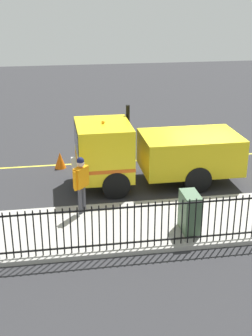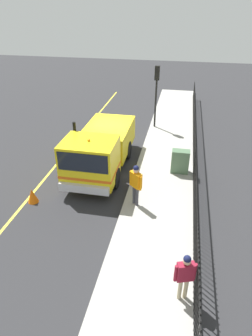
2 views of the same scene
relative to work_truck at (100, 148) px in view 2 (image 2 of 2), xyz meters
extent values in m
plane|color=#2B2B2D|center=(0.00, 2.35, -1.29)|extent=(58.15, 58.15, 0.00)
cube|color=#A3A099|center=(3.22, 2.35, -1.23)|extent=(3.06, 26.43, 0.13)
cube|color=yellow|center=(-2.47, 2.35, -1.29)|extent=(0.12, 23.79, 0.01)
cube|color=yellow|center=(0.00, -1.48, 0.12)|extent=(2.30, 1.87, 1.87)
cube|color=black|center=(0.00, -1.48, 0.54)|extent=(2.11, 1.91, 0.82)
cube|color=gold|center=(0.00, 1.67, -0.15)|extent=(2.30, 3.51, 1.32)
cube|color=silver|center=(0.01, -2.50, -0.66)|extent=(2.18, 0.20, 0.36)
cube|color=#DB5914|center=(0.00, -1.48, -0.29)|extent=(2.32, 1.89, 0.12)
cylinder|color=black|center=(1.03, -1.20, -0.81)|extent=(0.30, 0.96, 0.96)
cylinder|color=black|center=(-1.02, -1.20, -0.81)|extent=(0.30, 0.96, 0.96)
cylinder|color=black|center=(1.03, 1.68, -0.81)|extent=(0.30, 0.96, 0.96)
cylinder|color=black|center=(-1.03, 1.67, -0.81)|extent=(0.30, 0.96, 0.96)
sphere|color=orange|center=(0.00, -1.48, 1.11)|extent=(0.12, 0.12, 0.12)
cylinder|color=black|center=(-0.99, -0.45, 0.31)|extent=(0.14, 0.14, 2.25)
cube|color=orange|center=(2.18, -2.44, 0.02)|extent=(0.54, 0.51, 0.64)
sphere|color=beige|center=(2.18, -2.44, 0.47)|extent=(0.24, 0.24, 0.24)
sphere|color=#14193F|center=(2.18, -2.44, 0.55)|extent=(0.23, 0.23, 0.23)
cylinder|color=#3F3F47|center=(2.25, -2.50, -0.73)|extent=(0.13, 0.13, 0.87)
cylinder|color=#3F3F47|center=(2.11, -2.38, -0.73)|extent=(0.13, 0.13, 0.87)
cylinder|color=orange|center=(2.40, -2.62, -0.01)|extent=(0.09, 0.09, 0.61)
cylinder|color=orange|center=(1.97, -2.25, -0.01)|extent=(0.09, 0.09, 0.61)
cube|color=maroon|center=(4.21, -6.47, -0.09)|extent=(0.51, 0.35, 0.58)
sphere|color=tan|center=(4.21, -6.47, 0.31)|extent=(0.22, 0.22, 0.22)
sphere|color=#14193F|center=(4.21, -6.47, 0.38)|extent=(0.21, 0.21, 0.21)
cylinder|color=tan|center=(4.29, -6.45, -0.77)|extent=(0.12, 0.12, 0.78)
cylinder|color=tan|center=(4.13, -6.50, -0.77)|extent=(0.12, 0.12, 0.78)
cylinder|color=maroon|center=(4.46, -6.39, -0.12)|extent=(0.09, 0.09, 0.55)
cylinder|color=maroon|center=(3.96, -6.56, -0.12)|extent=(0.09, 0.09, 0.55)
cylinder|color=black|center=(4.55, -7.76, -0.50)|extent=(0.04, 0.04, 1.33)
cylinder|color=black|center=(4.55, -7.58, -0.50)|extent=(0.04, 0.04, 1.33)
cylinder|color=black|center=(4.55, -7.39, -0.50)|extent=(0.04, 0.04, 1.33)
cylinder|color=black|center=(4.55, -7.20, -0.50)|extent=(0.04, 0.04, 1.33)
cylinder|color=black|center=(4.55, -7.01, -0.50)|extent=(0.04, 0.04, 1.33)
cylinder|color=black|center=(4.55, -6.83, -0.50)|extent=(0.04, 0.04, 1.33)
cylinder|color=black|center=(4.55, -6.64, -0.50)|extent=(0.04, 0.04, 1.33)
cylinder|color=black|center=(4.55, -6.45, -0.50)|extent=(0.04, 0.04, 1.33)
cylinder|color=black|center=(4.55, -6.27, -0.50)|extent=(0.04, 0.04, 1.33)
cylinder|color=black|center=(4.55, -6.08, -0.50)|extent=(0.04, 0.04, 1.33)
cylinder|color=black|center=(4.55, -5.89, -0.50)|extent=(0.04, 0.04, 1.33)
cylinder|color=black|center=(4.55, -5.70, -0.50)|extent=(0.04, 0.04, 1.33)
cylinder|color=black|center=(4.55, -5.52, -0.50)|extent=(0.04, 0.04, 1.33)
cylinder|color=black|center=(4.55, -5.33, -0.50)|extent=(0.04, 0.04, 1.33)
cylinder|color=black|center=(4.55, -5.14, -0.50)|extent=(0.04, 0.04, 1.33)
cylinder|color=black|center=(4.55, -4.95, -0.50)|extent=(0.04, 0.04, 1.33)
cylinder|color=black|center=(4.55, -4.77, -0.50)|extent=(0.04, 0.04, 1.33)
cylinder|color=black|center=(4.55, -4.58, -0.50)|extent=(0.04, 0.04, 1.33)
cylinder|color=black|center=(4.55, -4.39, -0.50)|extent=(0.04, 0.04, 1.33)
cylinder|color=black|center=(4.55, -4.21, -0.50)|extent=(0.04, 0.04, 1.33)
cylinder|color=black|center=(4.55, -4.02, -0.50)|extent=(0.04, 0.04, 1.33)
cylinder|color=black|center=(4.55, -3.83, -0.50)|extent=(0.04, 0.04, 1.33)
cylinder|color=black|center=(4.55, -3.64, -0.50)|extent=(0.04, 0.04, 1.33)
cylinder|color=black|center=(4.55, -3.46, -0.50)|extent=(0.04, 0.04, 1.33)
cylinder|color=black|center=(4.55, -3.27, -0.50)|extent=(0.04, 0.04, 1.33)
cylinder|color=black|center=(4.55, -3.08, -0.50)|extent=(0.04, 0.04, 1.33)
cylinder|color=black|center=(4.55, -2.90, -0.50)|extent=(0.04, 0.04, 1.33)
cylinder|color=black|center=(4.55, -2.71, -0.50)|extent=(0.04, 0.04, 1.33)
cylinder|color=black|center=(4.55, -2.52, -0.50)|extent=(0.04, 0.04, 1.33)
cylinder|color=black|center=(4.55, -2.33, -0.50)|extent=(0.04, 0.04, 1.33)
cylinder|color=black|center=(4.55, -2.15, -0.50)|extent=(0.04, 0.04, 1.33)
cylinder|color=black|center=(4.55, -1.96, -0.50)|extent=(0.04, 0.04, 1.33)
cylinder|color=black|center=(4.55, -1.77, -0.50)|extent=(0.04, 0.04, 1.33)
cylinder|color=black|center=(4.55, -1.58, -0.50)|extent=(0.04, 0.04, 1.33)
cylinder|color=black|center=(4.55, -1.40, -0.50)|extent=(0.04, 0.04, 1.33)
cylinder|color=black|center=(4.55, -1.21, -0.50)|extent=(0.04, 0.04, 1.33)
cylinder|color=black|center=(4.55, -1.02, -0.50)|extent=(0.04, 0.04, 1.33)
cylinder|color=black|center=(4.55, -0.84, -0.50)|extent=(0.04, 0.04, 1.33)
cylinder|color=black|center=(4.55, -0.65, -0.50)|extent=(0.04, 0.04, 1.33)
cylinder|color=black|center=(4.55, -0.46, -0.50)|extent=(0.04, 0.04, 1.33)
cylinder|color=black|center=(4.55, -0.27, -0.50)|extent=(0.04, 0.04, 1.33)
cylinder|color=black|center=(4.55, -0.09, -0.50)|extent=(0.04, 0.04, 1.33)
cylinder|color=black|center=(4.55, 0.10, -0.50)|extent=(0.04, 0.04, 1.33)
cylinder|color=black|center=(4.55, 0.29, -0.50)|extent=(0.04, 0.04, 1.33)
cylinder|color=black|center=(4.55, 0.48, -0.50)|extent=(0.04, 0.04, 1.33)
cylinder|color=black|center=(4.55, 0.66, -0.50)|extent=(0.04, 0.04, 1.33)
cylinder|color=black|center=(4.55, 0.85, -0.50)|extent=(0.04, 0.04, 1.33)
cylinder|color=black|center=(4.55, 1.04, -0.50)|extent=(0.04, 0.04, 1.33)
cylinder|color=black|center=(4.55, 1.22, -0.50)|extent=(0.04, 0.04, 1.33)
cylinder|color=black|center=(4.55, 1.41, -0.50)|extent=(0.04, 0.04, 1.33)
cylinder|color=black|center=(4.55, 1.60, -0.50)|extent=(0.04, 0.04, 1.33)
cylinder|color=black|center=(4.55, 1.79, -0.50)|extent=(0.04, 0.04, 1.33)
cylinder|color=black|center=(4.55, 1.97, -0.50)|extent=(0.04, 0.04, 1.33)
cylinder|color=black|center=(4.55, 2.16, -0.50)|extent=(0.04, 0.04, 1.33)
cylinder|color=black|center=(4.55, 2.35, -0.50)|extent=(0.04, 0.04, 1.33)
cylinder|color=black|center=(4.55, 2.53, -0.50)|extent=(0.04, 0.04, 1.33)
cylinder|color=black|center=(4.55, 2.72, -0.50)|extent=(0.04, 0.04, 1.33)
cylinder|color=black|center=(4.55, 2.91, -0.50)|extent=(0.04, 0.04, 1.33)
cylinder|color=black|center=(4.55, 3.10, -0.50)|extent=(0.04, 0.04, 1.33)
cylinder|color=black|center=(4.55, 3.28, -0.50)|extent=(0.04, 0.04, 1.33)
cylinder|color=black|center=(4.55, 3.47, -0.50)|extent=(0.04, 0.04, 1.33)
cylinder|color=black|center=(4.55, 3.66, -0.50)|extent=(0.04, 0.04, 1.33)
cylinder|color=black|center=(4.55, 3.85, -0.50)|extent=(0.04, 0.04, 1.33)
cylinder|color=black|center=(4.55, 4.03, -0.50)|extent=(0.04, 0.04, 1.33)
cylinder|color=black|center=(4.55, 4.22, -0.50)|extent=(0.04, 0.04, 1.33)
cylinder|color=black|center=(4.55, 4.41, -0.50)|extent=(0.04, 0.04, 1.33)
cylinder|color=black|center=(4.55, 4.59, -0.50)|extent=(0.04, 0.04, 1.33)
cylinder|color=black|center=(4.55, 4.78, -0.50)|extent=(0.04, 0.04, 1.33)
cylinder|color=black|center=(4.55, 4.97, -0.50)|extent=(0.04, 0.04, 1.33)
cylinder|color=black|center=(4.55, 5.16, -0.50)|extent=(0.04, 0.04, 1.33)
cylinder|color=black|center=(4.55, 5.34, -0.50)|extent=(0.04, 0.04, 1.33)
cylinder|color=black|center=(4.55, 5.53, -0.50)|extent=(0.04, 0.04, 1.33)
cylinder|color=black|center=(4.55, 5.72, -0.50)|extent=(0.04, 0.04, 1.33)
cylinder|color=black|center=(4.55, 5.91, -0.50)|extent=(0.04, 0.04, 1.33)
cylinder|color=black|center=(4.55, 6.09, -0.50)|extent=(0.04, 0.04, 1.33)
cylinder|color=black|center=(4.55, 6.28, -0.50)|extent=(0.04, 0.04, 1.33)
cylinder|color=black|center=(4.55, 6.47, -0.50)|extent=(0.04, 0.04, 1.33)
cylinder|color=black|center=(4.55, 6.65, -0.50)|extent=(0.04, 0.04, 1.33)
cylinder|color=black|center=(4.55, 6.84, -0.50)|extent=(0.04, 0.04, 1.33)
cylinder|color=black|center=(4.55, 7.03, -0.50)|extent=(0.04, 0.04, 1.33)
cylinder|color=black|center=(4.55, 7.22, -0.50)|extent=(0.04, 0.04, 1.33)
cylinder|color=black|center=(4.55, 7.40, -0.50)|extent=(0.04, 0.04, 1.33)
cylinder|color=black|center=(4.55, 7.59, -0.50)|extent=(0.04, 0.04, 1.33)
cylinder|color=black|center=(4.55, 7.78, -0.50)|extent=(0.04, 0.04, 1.33)
cylinder|color=black|center=(4.55, 7.96, -0.50)|extent=(0.04, 0.04, 1.33)
cylinder|color=black|center=(4.55, 8.15, -0.50)|extent=(0.04, 0.04, 1.33)
cylinder|color=black|center=(4.55, 8.34, -0.50)|extent=(0.04, 0.04, 1.33)
cylinder|color=black|center=(4.55, 8.53, -0.50)|extent=(0.04, 0.04, 1.33)
cylinder|color=black|center=(4.55, 8.71, -0.50)|extent=(0.04, 0.04, 1.33)
cylinder|color=black|center=(4.55, 8.90, -0.50)|extent=(0.04, 0.04, 1.33)
cylinder|color=black|center=(4.55, 9.09, -0.50)|extent=(0.04, 0.04, 1.33)
cylinder|color=black|center=(4.55, 9.28, -0.50)|extent=(0.04, 0.04, 1.33)
cylinder|color=black|center=(4.55, 9.46, -0.50)|extent=(0.04, 0.04, 1.33)
cylinder|color=black|center=(4.55, 9.65, -0.50)|extent=(0.04, 0.04, 1.33)
cylinder|color=black|center=(4.55, 9.84, -0.50)|extent=(0.04, 0.04, 1.33)
cylinder|color=black|center=(4.55, 10.02, -0.50)|extent=(0.04, 0.04, 1.33)
cylinder|color=black|center=(4.55, 10.21, -0.50)|extent=(0.04, 0.04, 1.33)
cylinder|color=black|center=(4.55, 10.40, -0.50)|extent=(0.04, 0.04, 1.33)
cylinder|color=black|center=(4.55, 10.59, -0.50)|extent=(0.04, 0.04, 1.33)
cylinder|color=black|center=(4.55, 10.77, -0.50)|extent=(0.04, 0.04, 1.33)
cylinder|color=black|center=(4.55, 10.96, -0.50)|extent=(0.04, 0.04, 1.33)
cylinder|color=black|center=(4.55, 11.15, -0.50)|extent=(0.04, 0.04, 1.33)
cylinder|color=black|center=(4.55, 11.34, -0.50)|extent=(0.04, 0.04, 1.33)
cylinder|color=black|center=(4.55, 11.52, -0.50)|extent=(0.04, 0.04, 1.33)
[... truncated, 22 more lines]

